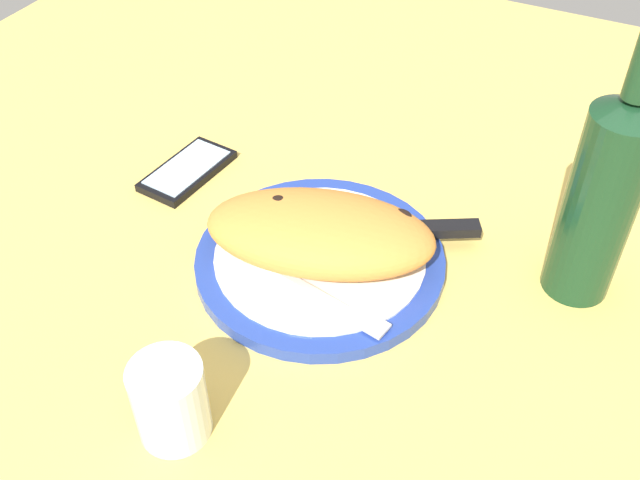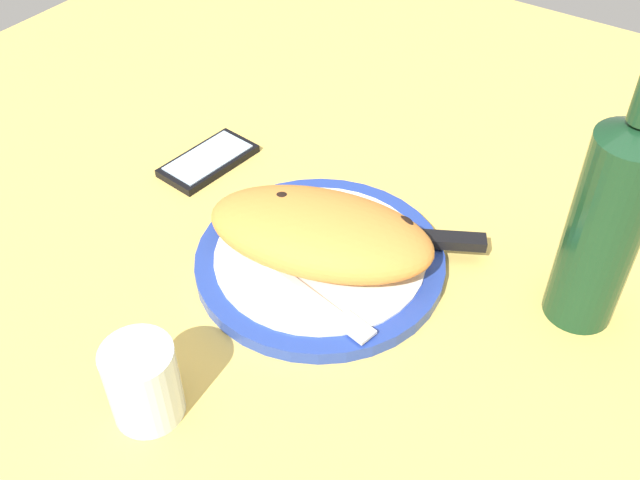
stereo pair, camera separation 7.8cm
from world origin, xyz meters
TOP-DOWN VIEW (x-y plane):
  - ground_plane at (0.00, 0.00)cm, footprint 150.00×150.00cm
  - plate at (0.00, 0.00)cm, footprint 27.29×27.29cm
  - calzone at (0.16, -0.48)cm, footprint 27.12×19.01cm
  - fork at (4.17, -5.95)cm, footprint 16.66×4.80cm
  - knife at (6.99, 7.04)cm, footprint 22.36×13.48cm
  - smartphone at (-22.44, 7.37)cm, footprint 7.56×13.00cm
  - water_glass at (-2.24, -24.23)cm, footprint 6.49×6.49cm
  - wine_bottle at (25.62, 9.68)cm, footprint 7.00×7.00cm

SIDE VIEW (x-z plane):
  - ground_plane at x=0.00cm, z-range -3.00..0.00cm
  - smartphone at x=-22.44cm, z-range -0.02..1.14cm
  - plate at x=0.00cm, z-range -0.04..1.83cm
  - fork at x=4.17cm, z-range 1.87..2.27cm
  - knife at x=6.99cm, z-range 1.76..2.96cm
  - water_glass at x=-2.24cm, z-range -0.56..7.64cm
  - calzone at x=0.16cm, z-range 1.88..8.02cm
  - wine_bottle at x=25.62cm, z-range -2.99..27.46cm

